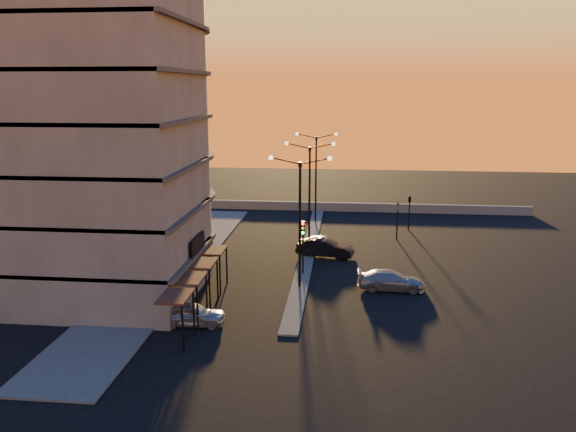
{
  "coord_description": "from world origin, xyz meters",
  "views": [
    {
      "loc": [
        3.12,
        -37.8,
        14.07
      ],
      "look_at": [
        -1.42,
        5.59,
        4.0
      ],
      "focal_mm": 35.0,
      "sensor_mm": 36.0,
      "label": 1
    }
  ],
  "objects_px": {
    "car_hatchback": "(192,314)",
    "car_sedan": "(325,247)",
    "traffic_light_main": "(303,239)",
    "streetlamp_mid": "(310,187)",
    "car_wagon": "(391,280)"
  },
  "relations": [
    {
      "from": "car_hatchback",
      "to": "car_sedan",
      "type": "height_order",
      "value": "car_sedan"
    },
    {
      "from": "streetlamp_mid",
      "to": "car_sedan",
      "type": "xyz_separation_m",
      "value": [
        1.5,
        -2.02,
        -4.8
      ]
    },
    {
      "from": "car_hatchback",
      "to": "traffic_light_main",
      "type": "bearing_deg",
      "value": -35.36
    },
    {
      "from": "traffic_light_main",
      "to": "car_sedan",
      "type": "bearing_deg",
      "value": 73.65
    },
    {
      "from": "car_sedan",
      "to": "car_wagon",
      "type": "height_order",
      "value": "car_sedan"
    },
    {
      "from": "streetlamp_mid",
      "to": "car_wagon",
      "type": "distance_m",
      "value": 12.54
    },
    {
      "from": "traffic_light_main",
      "to": "car_sedan",
      "type": "xyz_separation_m",
      "value": [
        1.5,
        5.11,
        -2.1
      ]
    },
    {
      "from": "streetlamp_mid",
      "to": "car_wagon",
      "type": "relative_size",
      "value": 2.01
    },
    {
      "from": "car_sedan",
      "to": "traffic_light_main",
      "type": "bearing_deg",
      "value": 175.17
    },
    {
      "from": "traffic_light_main",
      "to": "car_hatchback",
      "type": "relative_size",
      "value": 1.06
    },
    {
      "from": "car_hatchback",
      "to": "car_sedan",
      "type": "relative_size",
      "value": 0.83
    },
    {
      "from": "car_sedan",
      "to": "car_wagon",
      "type": "relative_size",
      "value": 1.01
    },
    {
      "from": "streetlamp_mid",
      "to": "car_hatchback",
      "type": "xyz_separation_m",
      "value": [
        -5.94,
        -16.96,
        -4.91
      ]
    },
    {
      "from": "car_hatchback",
      "to": "car_sedan",
      "type": "distance_m",
      "value": 16.69
    },
    {
      "from": "car_hatchback",
      "to": "car_wagon",
      "type": "xyz_separation_m",
      "value": [
        12.41,
        7.41,
        0.0
      ]
    }
  ]
}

